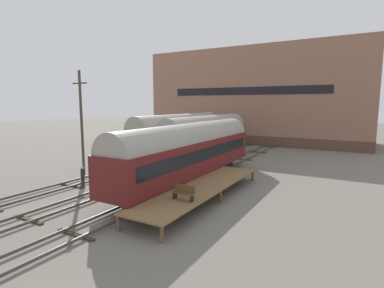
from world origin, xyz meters
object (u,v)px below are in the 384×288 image
utility_pole (82,122)px  train_car_maroon (190,150)px  train_car_navy (179,132)px  bench (184,192)px  train_car_grey (207,134)px  person_worker (83,175)px

utility_pole → train_car_maroon: bearing=11.8°
train_car_navy → bench: train_car_navy is taller
bench → train_car_grey: bearing=112.7°
train_car_maroon → bench: 7.41m
train_car_navy → utility_pole: utility_pole is taller
person_worker → utility_pole: (-3.82, 3.35, 3.92)m
train_car_navy → train_car_maroon: 13.79m
train_car_navy → train_car_maroon: size_ratio=0.94×
train_car_maroon → bench: (3.32, -6.46, -1.44)m
train_car_maroon → person_worker: 8.79m
person_worker → train_car_grey: bearing=81.3°
train_car_grey → utility_pole: utility_pole is taller
person_worker → utility_pole: bearing=138.7°
train_car_maroon → utility_pole: 10.84m
train_car_grey → person_worker: 16.97m
utility_pole → train_car_navy: bearing=80.2°
bench → person_worker: bearing=174.6°
train_car_navy → person_worker: train_car_navy is taller
train_car_maroon → utility_pole: utility_pole is taller
train_car_grey → train_car_navy: bearing=180.0°
bench → utility_pole: (-13.73, 4.29, 3.56)m
train_car_maroon → train_car_grey: bearing=110.0°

